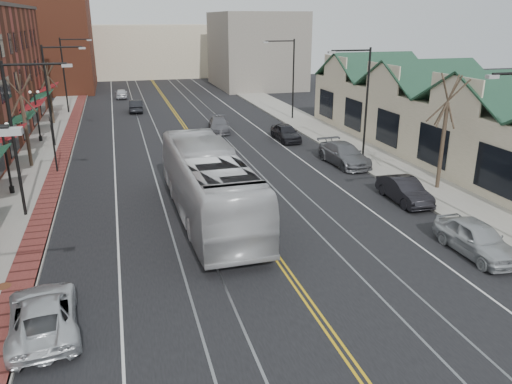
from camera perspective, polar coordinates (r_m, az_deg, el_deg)
ground at (r=16.38m, az=11.27°, el=-19.21°), size 160.00×160.00×0.00m
sidewalk_left at (r=33.32m, az=-24.71°, el=-0.07°), size 4.00×120.00×0.15m
sidewalk_right at (r=37.59m, az=14.16°, el=3.19°), size 4.00×120.00×0.15m
building_right at (r=40.36m, az=21.91°, el=6.72°), size 8.00×36.00×4.60m
backdrop_left at (r=81.90m, az=-23.36°, el=15.58°), size 14.00×18.00×14.00m
backdrop_mid at (r=96.63m, az=-12.35°, el=15.50°), size 22.00×14.00×9.00m
backdrop_right at (r=79.32m, az=-0.06°, el=15.92°), size 12.00×16.00×11.00m
streetlight_l_1 at (r=28.13m, az=-25.29°, el=7.04°), size 3.33×0.25×8.00m
streetlight_l_2 at (r=43.82m, az=-22.21°, el=11.22°), size 3.33×0.25×8.00m
streetlight_l_3 at (r=59.67m, az=-20.73°, el=13.17°), size 3.33×0.25×8.00m
streetlight_r_1 at (r=37.86m, az=12.00°, el=11.14°), size 3.33×0.25×8.00m
streetlight_r_2 at (r=52.47m, az=3.83°, el=13.66°), size 3.33×0.25×8.00m
lamppost_l_2 at (r=32.89m, az=-26.59°, el=3.30°), size 0.84×0.28×4.27m
lamppost_l_3 at (r=46.40m, az=-23.70°, el=7.85°), size 0.84×0.28×4.27m
tree_left_near at (r=38.35m, az=-24.94°, el=7.59°), size 1.78×1.37×6.48m
tree_left_far at (r=54.06m, az=-22.51°, el=10.57°), size 1.66×1.28×6.02m
tree_right_mid at (r=32.12m, az=20.71°, el=6.62°), size 1.90×1.46×6.93m
manhole_far at (r=22.22m, az=-26.92°, el=-9.58°), size 0.60×0.60×0.02m
traffic_signal at (r=36.36m, az=-22.17°, el=5.52°), size 0.18×0.15×3.80m
transit_bus at (r=26.19m, az=-5.42°, el=0.89°), size 3.44×13.60×3.77m
parked_suv at (r=18.71m, az=-23.16°, el=-12.75°), size 2.70×4.97×1.32m
parked_car_a at (r=24.50m, az=23.91°, el=-4.87°), size 1.84×4.53×1.54m
parked_car_b at (r=30.02m, az=16.60°, el=0.19°), size 1.56×4.28×1.40m
parked_car_c at (r=36.78m, az=10.03°, el=4.26°), size 2.54×5.46×1.54m
parked_car_d at (r=43.56m, az=3.42°, el=6.79°), size 1.81×4.31×1.46m
distant_car_left at (r=59.01m, az=-13.53°, el=9.55°), size 1.71×4.26×1.38m
distant_car_right at (r=47.26m, az=-4.26°, el=7.67°), size 2.40×4.73×1.31m
distant_car_far at (r=69.77m, az=-15.14°, el=10.81°), size 1.55×3.83×1.30m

